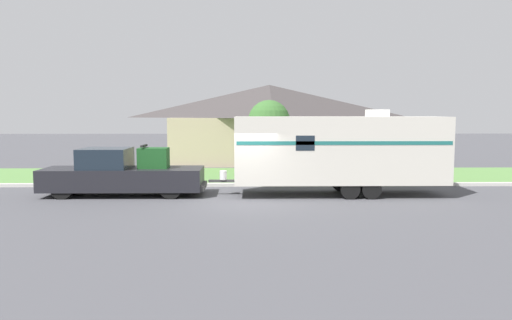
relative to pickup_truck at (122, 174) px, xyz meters
name	(u,v)px	position (x,y,z in m)	size (l,w,h in m)	color
ground_plane	(244,201)	(4.83, -1.38, -0.84)	(120.00, 120.00, 0.00)	#47474C
curb_strip	(245,185)	(4.83, 2.37, -0.77)	(80.00, 0.30, 0.14)	beige
lawn_strip	(245,176)	(4.83, 6.02, -0.83)	(80.00, 7.00, 0.03)	#568442
house_across_street	(269,122)	(6.42, 13.92, 1.82)	(13.48, 8.28, 5.12)	tan
pickup_truck	(122,174)	(0.00, 0.00, 0.00)	(6.35, 1.98, 2.01)	black
travel_trailer	(339,150)	(8.61, 0.00, 0.96)	(9.30, 2.32, 3.39)	black
mailbox	(289,161)	(6.89, 3.32, 0.19)	(0.48, 0.20, 1.35)	brown
tree_in_yard	(269,122)	(6.02, 4.96, 1.99)	(2.07, 2.07, 3.89)	brown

